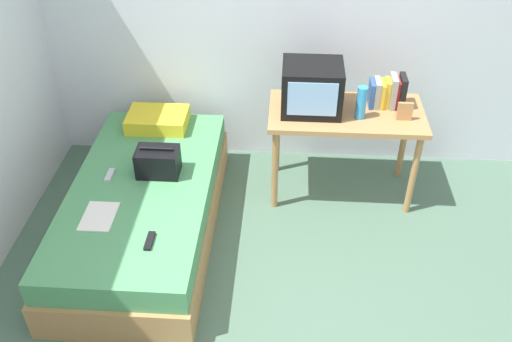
{
  "coord_description": "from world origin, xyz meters",
  "views": [
    {
      "loc": [
        0.02,
        -2.17,
        2.89
      ],
      "look_at": [
        -0.18,
        0.95,
        0.53
      ],
      "focal_mm": 39.05,
      "sensor_mm": 36.0,
      "label": 1
    }
  ],
  "objects_px": {
    "desk": "(345,122)",
    "remote_dark": "(150,241)",
    "magazine": "(99,216)",
    "remote_silver": "(110,175)",
    "pillow": "(158,120)",
    "water_bottle": "(361,103)",
    "tv": "(312,88)",
    "handbag": "(158,162)",
    "picture_frame": "(405,111)",
    "bed": "(144,209)",
    "book_row": "(388,92)"
  },
  "relations": [
    {
      "from": "bed",
      "to": "remote_silver",
      "type": "height_order",
      "value": "remote_silver"
    },
    {
      "from": "remote_silver",
      "to": "picture_frame",
      "type": "bearing_deg",
      "value": 11.58
    },
    {
      "from": "bed",
      "to": "book_row",
      "type": "xyz_separation_m",
      "value": [
        1.76,
        0.71,
        0.64
      ]
    },
    {
      "from": "water_bottle",
      "to": "handbag",
      "type": "bearing_deg",
      "value": -165.26
    },
    {
      "from": "desk",
      "to": "picture_frame",
      "type": "distance_m",
      "value": 0.45
    },
    {
      "from": "handbag",
      "to": "remote_silver",
      "type": "distance_m",
      "value": 0.36
    },
    {
      "from": "pillow",
      "to": "remote_silver",
      "type": "distance_m",
      "value": 0.72
    },
    {
      "from": "desk",
      "to": "remote_silver",
      "type": "relative_size",
      "value": 8.06
    },
    {
      "from": "remote_silver",
      "to": "water_bottle",
      "type": "bearing_deg",
      "value": 13.88
    },
    {
      "from": "water_bottle",
      "to": "book_row",
      "type": "height_order",
      "value": "water_bottle"
    },
    {
      "from": "bed",
      "to": "water_bottle",
      "type": "bearing_deg",
      "value": 18.53
    },
    {
      "from": "bed",
      "to": "water_bottle",
      "type": "relative_size",
      "value": 7.99
    },
    {
      "from": "desk",
      "to": "tv",
      "type": "xyz_separation_m",
      "value": [
        -0.27,
        0.01,
        0.28
      ]
    },
    {
      "from": "water_bottle",
      "to": "bed",
      "type": "bearing_deg",
      "value": -161.47
    },
    {
      "from": "desk",
      "to": "water_bottle",
      "type": "distance_m",
      "value": 0.25
    },
    {
      "from": "tv",
      "to": "pillow",
      "type": "xyz_separation_m",
      "value": [
        -1.22,
        0.15,
        -0.42
      ]
    },
    {
      "from": "bed",
      "to": "tv",
      "type": "xyz_separation_m",
      "value": [
        1.19,
        0.62,
        0.71
      ]
    },
    {
      "from": "remote_silver",
      "to": "remote_dark",
      "type": "bearing_deg",
      "value": -56.31
    },
    {
      "from": "bed",
      "to": "pillow",
      "type": "xyz_separation_m",
      "value": [
        -0.03,
        0.77,
        0.29
      ]
    },
    {
      "from": "tv",
      "to": "picture_frame",
      "type": "bearing_deg",
      "value": -9.24
    },
    {
      "from": "bed",
      "to": "pillow",
      "type": "height_order",
      "value": "pillow"
    },
    {
      "from": "picture_frame",
      "to": "handbag",
      "type": "relative_size",
      "value": 0.47
    },
    {
      "from": "remote_dark",
      "to": "remote_silver",
      "type": "distance_m",
      "value": 0.78
    },
    {
      "from": "tv",
      "to": "desk",
      "type": "bearing_deg",
      "value": -2.74
    },
    {
      "from": "handbag",
      "to": "picture_frame",
      "type": "bearing_deg",
      "value": 11.85
    },
    {
      "from": "magazine",
      "to": "picture_frame",
      "type": "bearing_deg",
      "value": 22.83
    },
    {
      "from": "water_bottle",
      "to": "pillow",
      "type": "distance_m",
      "value": 1.64
    },
    {
      "from": "tv",
      "to": "magazine",
      "type": "relative_size",
      "value": 1.52
    },
    {
      "from": "desk",
      "to": "handbag",
      "type": "xyz_separation_m",
      "value": [
        -1.35,
        -0.47,
        -0.1
      ]
    },
    {
      "from": "remote_silver",
      "to": "bed",
      "type": "bearing_deg",
      "value": -17.73
    },
    {
      "from": "tv",
      "to": "remote_dark",
      "type": "height_order",
      "value": "tv"
    },
    {
      "from": "desk",
      "to": "remote_dark",
      "type": "height_order",
      "value": "desk"
    },
    {
      "from": "magazine",
      "to": "handbag",
      "type": "bearing_deg",
      "value": 58.95
    },
    {
      "from": "picture_frame",
      "to": "magazine",
      "type": "bearing_deg",
      "value": -157.17
    },
    {
      "from": "tv",
      "to": "book_row",
      "type": "xyz_separation_m",
      "value": [
        0.57,
        0.09,
        -0.07
      ]
    },
    {
      "from": "pillow",
      "to": "remote_silver",
      "type": "height_order",
      "value": "pillow"
    },
    {
      "from": "magazine",
      "to": "remote_silver",
      "type": "xyz_separation_m",
      "value": [
        -0.05,
        0.43,
        0.01
      ]
    },
    {
      "from": "desk",
      "to": "handbag",
      "type": "height_order",
      "value": "desk"
    },
    {
      "from": "picture_frame",
      "to": "remote_silver",
      "type": "xyz_separation_m",
      "value": [
        -2.1,
        -0.43,
        -0.36
      ]
    },
    {
      "from": "handbag",
      "to": "remote_silver",
      "type": "xyz_separation_m",
      "value": [
        -0.35,
        -0.06,
        -0.09
      ]
    },
    {
      "from": "water_bottle",
      "to": "magazine",
      "type": "xyz_separation_m",
      "value": [
        -1.74,
        -0.88,
        -0.42
      ]
    },
    {
      "from": "pillow",
      "to": "magazine",
      "type": "distance_m",
      "value": 1.14
    },
    {
      "from": "desk",
      "to": "tv",
      "type": "relative_size",
      "value": 2.64
    },
    {
      "from": "remote_dark",
      "to": "pillow",
      "type": "bearing_deg",
      "value": 99.47
    },
    {
      "from": "desk",
      "to": "pillow",
      "type": "xyz_separation_m",
      "value": [
        -1.49,
        0.16,
        -0.14
      ]
    },
    {
      "from": "magazine",
      "to": "pillow",
      "type": "bearing_deg",
      "value": 81.86
    },
    {
      "from": "pillow",
      "to": "remote_dark",
      "type": "distance_m",
      "value": 1.36
    },
    {
      "from": "desk",
      "to": "remote_dark",
      "type": "distance_m",
      "value": 1.74
    },
    {
      "from": "desk",
      "to": "remote_silver",
      "type": "bearing_deg",
      "value": -162.73
    },
    {
      "from": "book_row",
      "to": "handbag",
      "type": "height_order",
      "value": "book_row"
    }
  ]
}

